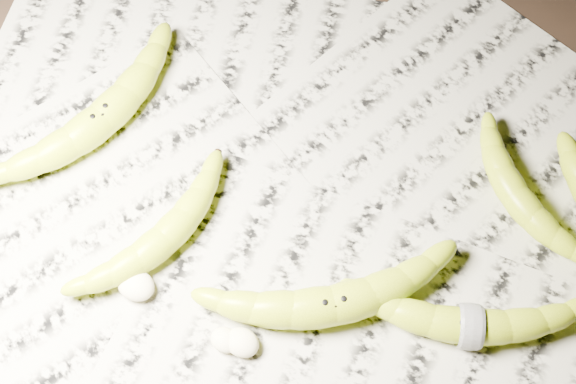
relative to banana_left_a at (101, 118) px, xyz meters
The scene contains 11 objects.
ground 0.24m from the banana_left_a, ahead, with size 3.00×3.00×0.00m, color black.
newspaper_patch 0.26m from the banana_left_a, ahead, with size 0.90×0.70×0.01m, color #B3B09A.
banana_left_a is the anchor object (origin of this frame).
banana_left_b 0.16m from the banana_left_a, 32.48° to the right, with size 0.18×0.06×0.03m, color #BFDB1B, non-canonical shape.
banana_center 0.32m from the banana_left_a, 12.13° to the right, with size 0.22×0.06×0.04m, color #BFDB1B, non-canonical shape.
banana_taped 0.43m from the banana_left_a, ahead, with size 0.21×0.06×0.04m, color #BFDB1B, non-canonical shape.
banana_upper_a 0.44m from the banana_left_a, 16.81° to the left, with size 0.16×0.05×0.03m, color #BFDB1B, non-canonical shape.
measuring_tape 0.43m from the banana_left_a, ahead, with size 0.04×0.04×0.00m, color white.
flesh_chunk_a 0.19m from the banana_left_a, 45.90° to the right, with size 0.04×0.03×0.02m, color #F1E6BA.
flesh_chunk_b 0.28m from the banana_left_a, 28.57° to the right, with size 0.03×0.03×0.02m, color #F1E6BA.
flesh_chunk_c 0.27m from the banana_left_a, 31.04° to the right, with size 0.03×0.02×0.02m, color #F1E6BA.
Camera 1 is at (0.15, -0.30, 0.74)m, focal length 50.00 mm.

